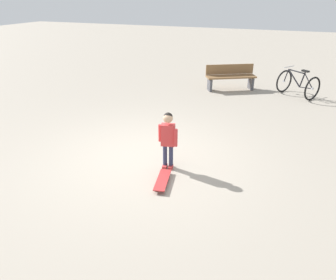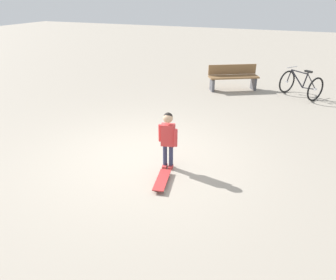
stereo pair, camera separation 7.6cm
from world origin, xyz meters
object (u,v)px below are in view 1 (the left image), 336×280
Objects in this scene: street_bench at (231,77)px; skateboard at (163,180)px; child_person at (168,135)px; bicycle_mid at (298,84)px.

skateboard is at bearing 0.80° from street_bench.
child_person is 5.94m from bicycle_mid.
bicycle_mid is at bearing 90.56° from street_bench.
skateboard is (0.54, 0.11, -0.60)m from child_person.
bicycle_mid is (-5.55, 2.10, -0.28)m from child_person.
bicycle_mid is 0.80× the size of street_bench.
child_person is at bearing -20.72° from bicycle_mid.
child_person is 0.66× the size of street_bench.
street_bench reaches higher than skateboard.
child_person is at bearing -0.29° from street_bench.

